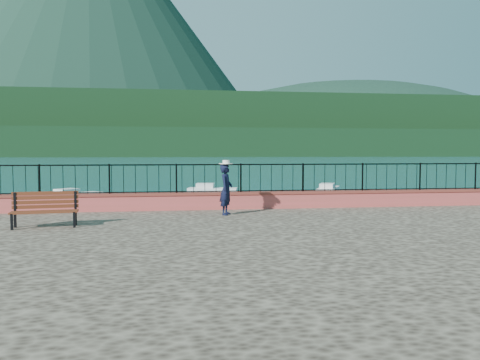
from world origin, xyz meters
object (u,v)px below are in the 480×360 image
object	(u,v)px
boat_4	(212,188)
park_bench	(45,217)
boat_0	(155,220)
boat_1	(313,210)
boat_5	(328,188)
boat_3	(74,194)
person	(226,189)
boat_2	(294,198)

from	to	relation	value
boat_4	park_bench	bearing A→B (deg)	-93.87
boat_0	boat_4	world-z (taller)	same
boat_1	boat_5	distance (m)	14.38
boat_4	boat_1	bearing A→B (deg)	-64.24
park_bench	boat_5	bearing A→B (deg)	48.90
park_bench	boat_4	world-z (taller)	park_bench
boat_0	boat_5	xyz separation A→B (m)	(12.59, 15.42, 0.00)
boat_0	boat_3	xyz separation A→B (m)	(-5.71, 12.66, 0.00)
park_bench	boat_0	size ratio (longest dim) A/B	0.43
boat_3	boat_4	bearing A→B (deg)	-26.47
park_bench	person	size ratio (longest dim) A/B	1.07
boat_0	boat_1	xyz separation A→B (m)	(7.28, 2.06, 0.00)
boat_1	boat_4	size ratio (longest dim) A/B	1.04
person	boat_5	xyz separation A→B (m)	(10.22, 20.20, -1.59)
boat_2	boat_5	distance (m)	8.62
boat_0	boat_1	distance (m)	7.56
boat_1	boat_5	size ratio (longest dim) A/B	0.89
boat_4	boat_0	bearing A→B (deg)	-91.29
person	boat_0	xyz separation A→B (m)	(-2.37, 4.78, -1.59)
park_bench	boat_2	size ratio (longest dim) A/B	0.42
boat_1	boat_4	xyz separation A→B (m)	(-3.59, 14.15, 0.00)
park_bench	boat_2	world-z (taller)	park_bench
park_bench	boat_1	distance (m)	13.12
boat_3	boat_2	bearing A→B (deg)	-65.40
park_bench	boat_3	size ratio (longest dim) A/B	0.45
boat_2	boat_5	xyz separation A→B (m)	(4.64, 7.27, 0.00)
person	boat_0	bearing A→B (deg)	47.08
boat_0	boat_5	world-z (taller)	same
boat_4	boat_5	size ratio (longest dim) A/B	0.85
person	boat_2	world-z (taller)	person
boat_1	person	bearing A→B (deg)	-109.65
boat_0	boat_3	distance (m)	13.89
boat_0	boat_1	world-z (taller)	same
boat_3	boat_4	xyz separation A→B (m)	(9.40, 3.55, 0.00)
boat_1	boat_3	bearing A→B (deg)	156.81
boat_1	boat_5	world-z (taller)	same
park_bench	boat_1	xyz separation A→B (m)	(9.85, 8.60, -1.08)
park_bench	boat_3	bearing A→B (deg)	92.80
boat_4	boat_5	bearing A→B (deg)	6.48
person	boat_4	world-z (taller)	person
boat_1	boat_4	bearing A→B (deg)	120.24
boat_2	boat_4	size ratio (longest dim) A/B	1.08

